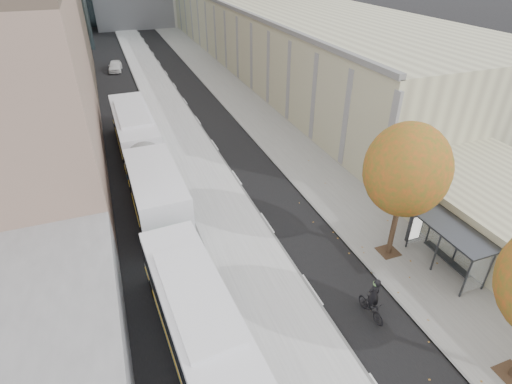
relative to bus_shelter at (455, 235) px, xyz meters
name	(u,v)px	position (x,y,z in m)	size (l,w,h in m)	color
bus_platform	(177,126)	(-9.56, 24.04, -2.11)	(4.25, 150.00, 0.15)	#B3B3B3
sidewalk	(257,116)	(-1.56, 24.04, -2.15)	(4.75, 150.00, 0.08)	gray
building_tan	(259,22)	(9.81, 53.04, 1.81)	(18.00, 92.00, 8.00)	#9C987B
bus_shelter	(455,235)	(0.00, 0.00, 0.00)	(1.90, 4.40, 2.53)	#383A3F
tree_c	(407,170)	(-2.09, 2.04, 3.06)	(4.20, 4.20, 7.28)	#322118
bus_far	(143,153)	(-13.52, 15.97, -0.42)	(3.23, 19.49, 3.24)	silver
cyclist	(372,303)	(-5.62, -1.36, -1.35)	(0.68, 1.79, 2.27)	black
distant_car	(115,66)	(-13.55, 46.34, -1.51)	(1.60, 3.98, 1.36)	white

